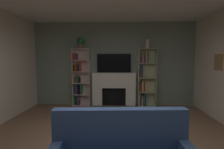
% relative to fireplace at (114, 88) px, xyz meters
% --- Properties ---
extents(wall_back_accent, '(5.54, 0.06, 2.82)m').
position_rel_fireplace_xyz_m(wall_back_accent, '(0.00, 0.16, 0.81)').
color(wall_back_accent, gray).
rests_on(wall_back_accent, ground_plane).
extents(fireplace, '(1.54, 0.55, 1.13)m').
position_rel_fireplace_xyz_m(fireplace, '(0.00, 0.00, 0.00)').
color(fireplace, white).
rests_on(fireplace, ground_plane).
extents(tv, '(1.14, 0.06, 0.63)m').
position_rel_fireplace_xyz_m(tv, '(0.00, 0.10, 0.84)').
color(tv, black).
rests_on(tv, fireplace).
extents(bookshelf_left, '(0.59, 0.27, 1.94)m').
position_rel_fireplace_xyz_m(bookshelf_left, '(-1.16, 0.03, 0.31)').
color(bookshelf_left, silver).
rests_on(bookshelf_left, ground_plane).
extents(bookshelf_right, '(0.59, 0.29, 1.94)m').
position_rel_fireplace_xyz_m(bookshelf_right, '(1.03, 0.02, 0.34)').
color(bookshelf_right, beige).
rests_on(bookshelf_right, ground_plane).
extents(potted_plant, '(0.25, 0.25, 0.37)m').
position_rel_fireplace_xyz_m(potted_plant, '(-1.10, -0.02, 1.54)').
color(potted_plant, '#A26944').
rests_on(potted_plant, bookshelf_left).
extents(vase_with_flowers, '(0.12, 0.12, 0.48)m').
position_rel_fireplace_xyz_m(vase_with_flowers, '(1.10, -0.02, 1.50)').
color(vase_with_flowers, beige).
rests_on(vase_with_flowers, bookshelf_right).
extents(coffee_table, '(0.80, 0.42, 0.40)m').
position_rel_fireplace_xyz_m(coffee_table, '(0.20, -3.31, -0.27)').
color(coffee_table, '#51372D').
rests_on(coffee_table, ground_plane).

